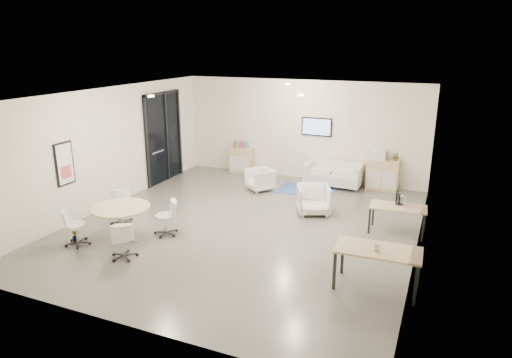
{
  "coord_description": "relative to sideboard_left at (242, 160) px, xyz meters",
  "views": [
    {
      "loc": [
        4.34,
        -9.47,
        4.33
      ],
      "look_at": [
        0.14,
        0.4,
        1.1
      ],
      "focal_mm": 32.0,
      "sensor_mm": 36.0,
      "label": 1
    }
  ],
  "objects": [
    {
      "name": "sideboard_right",
      "position": [
        4.72,
        -0.02,
        0.03
      ],
      "size": [
        0.94,
        0.45,
        0.94
      ],
      "color": "tan",
      "rests_on": "room_shell"
    },
    {
      "name": "books",
      "position": [
        -0.04,
        0.0,
        0.55
      ],
      "size": [
        0.45,
        0.14,
        0.22
      ],
      "color": "red",
      "rests_on": "sideboard_left"
    },
    {
      "name": "desk_rear",
      "position": [
        5.53,
        -3.27,
        0.16
      ],
      "size": [
        1.31,
        0.71,
        0.67
      ],
      "rotation": [
        0.0,
        0.0,
        0.06
      ],
      "color": "tan",
      "rests_on": "room_shell"
    },
    {
      "name": "loveseat",
      "position": [
        3.28,
        -0.21,
        -0.09
      ],
      "size": [
        1.76,
        0.94,
        0.64
      ],
      "rotation": [
        0.0,
        0.0,
        -0.05
      ],
      "color": "silver",
      "rests_on": "room_shell"
    },
    {
      "name": "glass_door",
      "position": [
        -1.91,
        -1.76,
        1.07
      ],
      "size": [
        0.09,
        1.9,
        2.85
      ],
      "color": "black",
      "rests_on": "room_shell"
    },
    {
      "name": "wall_tv",
      "position": [
        2.55,
        0.19,
        1.31
      ],
      "size": [
        0.98,
        0.06,
        0.58
      ],
      "color": "black",
      "rests_on": "room_shell"
    },
    {
      "name": "room_shell",
      "position": [
        2.05,
        -4.27,
        1.16
      ],
      "size": [
        9.6,
        10.6,
        4.8
      ],
      "color": "#5D5A55",
      "rests_on": "ground"
    },
    {
      "name": "meeting_chairs",
      "position": [
        -0.17,
        -6.1,
        -0.03
      ],
      "size": [
        2.31,
        2.31,
        0.82
      ],
      "color": "white",
      "rests_on": "room_shell"
    },
    {
      "name": "ceiling_spots",
      "position": [
        1.85,
        -3.44,
        2.74
      ],
      "size": [
        3.14,
        4.14,
        0.03
      ],
      "color": "#FFEAC6",
      "rests_on": "room_shell"
    },
    {
      "name": "cup",
      "position": [
        5.47,
        -6.12,
        0.41
      ],
      "size": [
        0.13,
        0.11,
        0.12
      ],
      "primitive_type": "imported",
      "rotation": [
        0.0,
        0.0,
        0.12
      ],
      "color": "white",
      "rests_on": "desk_front"
    },
    {
      "name": "desk_front",
      "position": [
        5.49,
        -6.05,
        0.27
      ],
      "size": [
        1.53,
        0.8,
        0.78
      ],
      "rotation": [
        0.0,
        0.0,
        0.03
      ],
      "color": "tan",
      "rests_on": "room_shell"
    },
    {
      "name": "armchair_right",
      "position": [
        3.37,
        -2.8,
        -0.02
      ],
      "size": [
        1.05,
        1.02,
        0.84
      ],
      "primitive_type": "imported",
      "rotation": [
        0.0,
        0.0,
        0.42
      ],
      "color": "silver",
      "rests_on": "room_shell"
    },
    {
      "name": "plant_floor",
      "position": [
        -1.02,
        -6.67,
        -0.37
      ],
      "size": [
        0.19,
        0.32,
        0.14
      ],
      "primitive_type": "imported",
      "rotation": [
        0.0,
        0.0,
        -0.04
      ],
      "color": "#3F7F3F",
      "rests_on": "room_shell"
    },
    {
      "name": "plant_cabinet",
      "position": [
        5.07,
        -0.01,
        0.61
      ],
      "size": [
        0.32,
        0.34,
        0.22
      ],
      "primitive_type": "imported",
      "rotation": [
        0.0,
        0.0,
        -0.26
      ],
      "color": "#3F7F3F",
      "rests_on": "sideboard_right"
    },
    {
      "name": "blue_rug",
      "position": [
        2.64,
        -0.98,
        -0.43
      ],
      "size": [
        1.77,
        1.22,
        0.01
      ],
      "primitive_type": "cube",
      "rotation": [
        0.0,
        0.0,
        0.05
      ],
      "color": "navy",
      "rests_on": "room_shell"
    },
    {
      "name": "sideboard_left",
      "position": [
        0.0,
        0.0,
        0.0
      ],
      "size": [
        0.78,
        0.41,
        0.88
      ],
      "color": "tan",
      "rests_on": "room_shell"
    },
    {
      "name": "monitor",
      "position": [
        5.49,
        -3.12,
        0.46
      ],
      "size": [
        0.2,
        0.5,
        0.44
      ],
      "color": "black",
      "rests_on": "desk_rear"
    },
    {
      "name": "printer",
      "position": [
        4.54,
        -0.02,
        0.65
      ],
      "size": [
        0.48,
        0.41,
        0.32
      ],
      "rotation": [
        0.0,
        0.0,
        0.07
      ],
      "color": "white",
      "rests_on": "sideboard_right"
    },
    {
      "name": "round_table",
      "position": [
        -0.17,
        -6.1,
        0.27
      ],
      "size": [
        1.3,
        1.3,
        0.79
      ],
      "color": "tan",
      "rests_on": "room_shell"
    },
    {
      "name": "artwork",
      "position": [
        -1.92,
        -5.87,
        1.11
      ],
      "size": [
        0.05,
        0.54,
        1.04
      ],
      "color": "black",
      "rests_on": "room_shell"
    },
    {
      "name": "armchair_left",
      "position": [
        1.31,
        -1.52,
        -0.07
      ],
      "size": [
        0.97,
        0.96,
        0.73
      ],
      "primitive_type": "imported",
      "rotation": [
        0.0,
        0.0,
        -0.68
      ],
      "color": "silver",
      "rests_on": "room_shell"
    }
  ]
}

